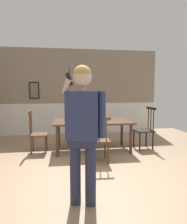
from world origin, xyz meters
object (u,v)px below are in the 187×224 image
at_px(chair_near_window, 98,140).
at_px(chair_at_table_head, 145,129).
at_px(chair_by_doorway, 37,133).
at_px(chair_opposite_corner, 89,125).
at_px(dining_table, 93,124).
at_px(person_figure, 83,125).

distance_m(chair_near_window, chair_at_table_head, 1.60).
distance_m(chair_by_doorway, chair_opposite_corner, 1.60).
height_order(chair_by_doorway, chair_opposite_corner, chair_by_doorway).
distance_m(dining_table, chair_by_doorway, 1.34).
relative_size(chair_by_doorway, chair_at_table_head, 0.95).
bearing_deg(chair_by_doorway, chair_at_table_head, 89.84).
bearing_deg(chair_opposite_corner, chair_near_window, 89.16).
relative_size(dining_table, chair_opposite_corner, 2.05).
relative_size(dining_table, person_figure, 1.07).
bearing_deg(chair_near_window, chair_at_table_head, 34.83).
bearing_deg(dining_table, chair_at_table_head, -1.57).
xyz_separation_m(chair_by_doorway, chair_opposite_corner, (1.36, 0.85, 0.01)).
bearing_deg(person_figure, dining_table, -83.84).
bearing_deg(chair_at_table_head, person_figure, 138.12).
relative_size(chair_near_window, chair_opposite_corner, 1.03).
bearing_deg(person_figure, chair_near_window, -89.39).
xyz_separation_m(dining_table, person_figure, (-0.51, -2.42, 0.39)).
bearing_deg(person_figure, chair_at_table_head, -109.61).
xyz_separation_m(chair_at_table_head, chair_opposite_corner, (-1.30, 0.93, -0.02)).
height_order(chair_near_window, chair_at_table_head, chair_at_table_head).
relative_size(chair_near_window, person_figure, 0.53).
xyz_separation_m(chair_at_table_head, person_figure, (-1.84, -2.39, 0.55)).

